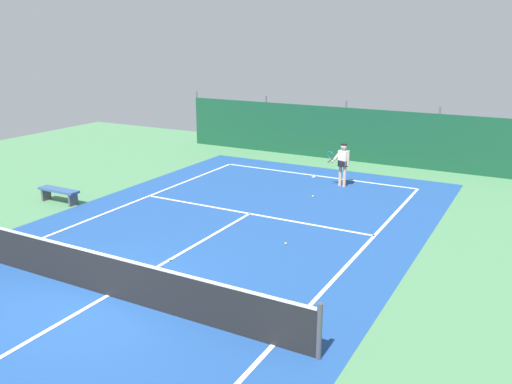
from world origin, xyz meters
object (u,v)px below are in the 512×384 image
object	(u,v)px
tennis_ball_midcourt	(170,260)
tennis_ball_by_sideline	(313,196)
tennis_ball_near_player	(286,244)
tennis_player	(343,162)
courtside_bench	(59,192)
tennis_net	(106,275)

from	to	relation	value
tennis_ball_midcourt	tennis_ball_by_sideline	world-z (taller)	same
tennis_ball_near_player	tennis_ball_midcourt	xyz separation A→B (m)	(-2.12, -2.43, 0.00)
tennis_player	tennis_ball_midcourt	xyz separation A→B (m)	(-1.43, -8.77, -0.93)
tennis_ball_midcourt	tennis_ball_by_sideline	bearing A→B (deg)	81.64
tennis_ball_by_sideline	courtside_bench	size ratio (longest dim) A/B	0.04
tennis_net	tennis_ball_by_sideline	size ratio (longest dim) A/B	153.33
tennis_player	courtside_bench	xyz separation A→B (m)	(-7.78, -6.62, -0.59)
tennis_ball_near_player	tennis_ball_midcourt	bearing A→B (deg)	-131.06
tennis_player	tennis_ball_near_player	size ratio (longest dim) A/B	24.85
tennis_ball_midcourt	tennis_ball_by_sideline	xyz separation A→B (m)	(1.02, 6.94, 0.00)
tennis_player	tennis_ball_near_player	xyz separation A→B (m)	(0.69, -6.33, -0.93)
tennis_player	tennis_ball_near_player	distance (m)	6.44
tennis_ball_midcourt	courtside_bench	world-z (taller)	courtside_bench
tennis_ball_by_sideline	courtside_bench	distance (m)	8.80
tennis_ball_near_player	tennis_ball_by_sideline	world-z (taller)	same
tennis_net	tennis_ball_near_player	distance (m)	5.10
tennis_net	tennis_ball_by_sideline	xyz separation A→B (m)	(1.06, 9.10, -0.48)
tennis_net	courtside_bench	distance (m)	7.64
tennis_player	courtside_bench	world-z (taller)	tennis_player
tennis_player	tennis_ball_midcourt	size ratio (longest dim) A/B	24.85
tennis_ball_near_player	courtside_bench	distance (m)	8.48
tennis_ball_near_player	tennis_ball_midcourt	size ratio (longest dim) A/B	1.00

